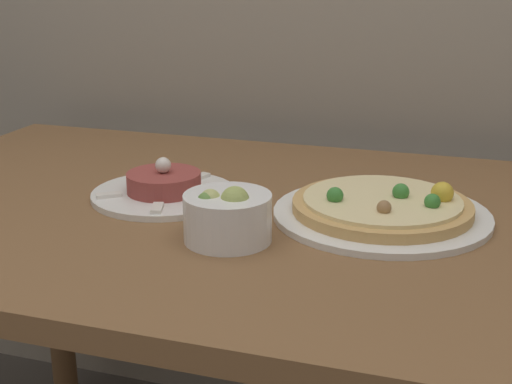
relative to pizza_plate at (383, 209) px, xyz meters
The scene contains 4 objects.
dining_table 0.26m from the pizza_plate, behind, with size 1.29×0.82×0.72m.
pizza_plate is the anchor object (origin of this frame).
tartare_plate 0.35m from the pizza_plate, behind, with size 0.24×0.24×0.07m.
small_bowl 0.25m from the pizza_plate, 140.74° to the right, with size 0.12×0.12×0.08m.
Camera 1 is at (0.36, -0.59, 1.09)m, focal length 50.00 mm.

